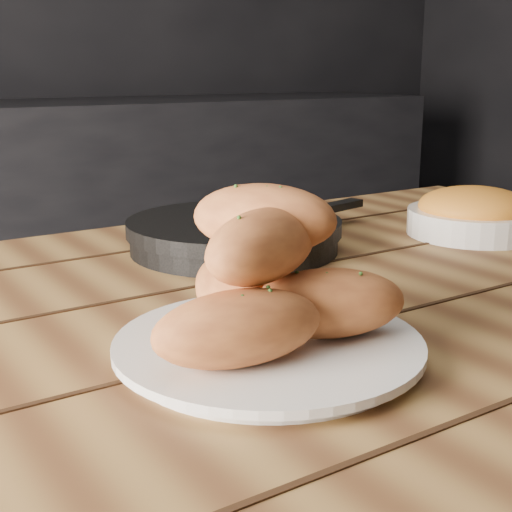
{
  "coord_description": "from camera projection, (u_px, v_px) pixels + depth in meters",
  "views": [
    {
      "loc": [
        -0.67,
        -0.56,
        1.0
      ],
      "look_at": [
        -0.33,
        -0.05,
        0.84
      ],
      "focal_mm": 50.0,
      "sensor_mm": 36.0,
      "label": 1
    }
  ],
  "objects": [
    {
      "name": "counter",
      "position": [
        44.0,
        243.0,
        2.32
      ],
      "size": [
        2.8,
        0.6,
        0.9
      ],
      "primitive_type": "cube",
      "color": "black",
      "rests_on": "ground"
    },
    {
      "name": "table",
      "position": [
        293.0,
        376.0,
        0.83
      ],
      "size": [
        1.48,
        0.93,
        0.75
      ],
      "color": "olive",
      "rests_on": "ground"
    },
    {
      "name": "plate",
      "position": [
        268.0,
        348.0,
        0.64
      ],
      "size": [
        0.28,
        0.28,
        0.02
      ],
      "color": "white",
      "rests_on": "table"
    },
    {
      "name": "bread_rolls",
      "position": [
        265.0,
        278.0,
        0.62
      ],
      "size": [
        0.25,
        0.21,
        0.13
      ],
      "color": "#CB7238",
      "rests_on": "plate"
    },
    {
      "name": "skillet",
      "position": [
        235.0,
        234.0,
        1.01
      ],
      "size": [
        0.44,
        0.3,
        0.05
      ],
      "color": "black",
      "rests_on": "table"
    },
    {
      "name": "bowl",
      "position": [
        474.0,
        214.0,
        1.1
      ],
      "size": [
        0.2,
        0.2,
        0.08
      ],
      "color": "white",
      "rests_on": "table"
    }
  ]
}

